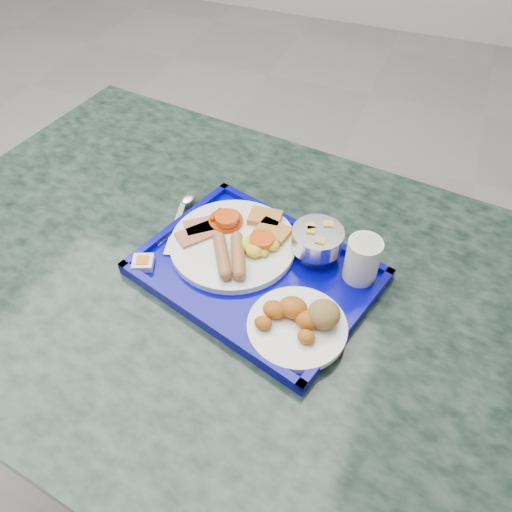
{
  "coord_description": "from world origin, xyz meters",
  "views": [
    {
      "loc": [
        1.04,
        -0.86,
        1.54
      ],
      "look_at": [
        0.81,
        -0.29,
        0.89
      ],
      "focal_mm": 35.0,
      "sensor_mm": 36.0,
      "label": 1
    }
  ],
  "objects_px": {
    "fruit_bowl": "(317,240)",
    "juice_cup": "(363,259)",
    "tray": "(256,273)",
    "table": "(233,340)",
    "main_plate": "(236,241)",
    "bread_plate": "(301,321)"
  },
  "relations": [
    {
      "from": "tray",
      "to": "table",
      "type": "bearing_deg",
      "value": -160.4
    },
    {
      "from": "main_plate",
      "to": "fruit_bowl",
      "type": "height_order",
      "value": "fruit_bowl"
    },
    {
      "from": "tray",
      "to": "bread_plate",
      "type": "relative_size",
      "value": 2.88
    },
    {
      "from": "main_plate",
      "to": "fruit_bowl",
      "type": "relative_size",
      "value": 2.55
    },
    {
      "from": "main_plate",
      "to": "bread_plate",
      "type": "xyz_separation_m",
      "value": [
        0.17,
        -0.14,
        0.0
      ]
    },
    {
      "from": "bread_plate",
      "to": "tray",
      "type": "bearing_deg",
      "value": 141.84
    },
    {
      "from": "fruit_bowl",
      "to": "table",
      "type": "bearing_deg",
      "value": -145.66
    },
    {
      "from": "fruit_bowl",
      "to": "juice_cup",
      "type": "relative_size",
      "value": 1.12
    },
    {
      "from": "bread_plate",
      "to": "juice_cup",
      "type": "relative_size",
      "value": 1.95
    },
    {
      "from": "table",
      "to": "main_plate",
      "type": "relative_size",
      "value": 5.98
    },
    {
      "from": "tray",
      "to": "fruit_bowl",
      "type": "height_order",
      "value": "fruit_bowl"
    },
    {
      "from": "tray",
      "to": "juice_cup",
      "type": "relative_size",
      "value": 5.62
    },
    {
      "from": "table",
      "to": "fruit_bowl",
      "type": "distance_m",
      "value": 0.32
    },
    {
      "from": "table",
      "to": "juice_cup",
      "type": "height_order",
      "value": "juice_cup"
    },
    {
      "from": "tray",
      "to": "fruit_bowl",
      "type": "xyz_separation_m",
      "value": [
        0.09,
        0.08,
        0.05
      ]
    },
    {
      "from": "main_plate",
      "to": "fruit_bowl",
      "type": "xyz_separation_m",
      "value": [
        0.15,
        0.03,
        0.03
      ]
    },
    {
      "from": "tray",
      "to": "main_plate",
      "type": "bearing_deg",
      "value": 141.65
    },
    {
      "from": "bread_plate",
      "to": "fruit_bowl",
      "type": "height_order",
      "value": "fruit_bowl"
    },
    {
      "from": "tray",
      "to": "bread_plate",
      "type": "height_order",
      "value": "bread_plate"
    },
    {
      "from": "main_plate",
      "to": "juice_cup",
      "type": "bearing_deg",
      "value": 2.77
    },
    {
      "from": "bread_plate",
      "to": "main_plate",
      "type": "bearing_deg",
      "value": 141.77
    },
    {
      "from": "fruit_bowl",
      "to": "tray",
      "type": "bearing_deg",
      "value": -139.52
    }
  ]
}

